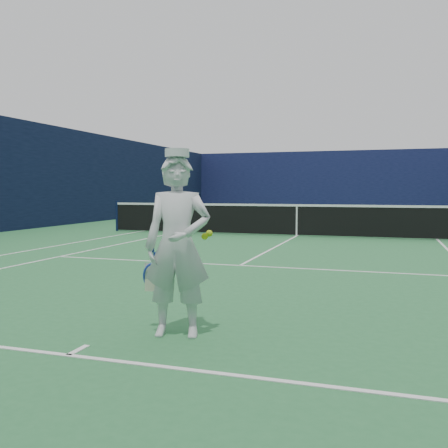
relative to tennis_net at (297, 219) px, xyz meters
name	(u,v)px	position (x,y,z in m)	size (l,w,h in m)	color
ground	(297,236)	(0.00, 0.00, -0.55)	(80.00, 80.00, 0.00)	#2A6E3B
court_markings	(297,236)	(0.00, 0.00, -0.55)	(11.03, 23.83, 0.01)	white
windscreen_fence	(297,172)	(0.00, 0.00, 1.45)	(20.12, 36.12, 4.00)	#10143C
tennis_net	(297,219)	(0.00, 0.00, 0.00)	(12.88, 0.09, 1.07)	#141E4C
tennis_player	(178,245)	(0.68, -11.01, 0.36)	(0.84, 0.57, 1.87)	silver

